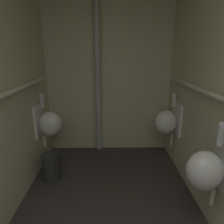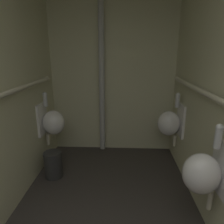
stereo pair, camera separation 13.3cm
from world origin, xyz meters
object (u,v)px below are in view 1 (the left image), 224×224
urinal_right_far (167,122)px  standpipe_back_wall (98,70)px  waste_bin (51,166)px  urinal_left_mid (49,123)px  urinal_right_mid (207,169)px

urinal_right_far → standpipe_back_wall: bearing=155.0°
urinal_right_far → waste_bin: urinal_right_far is taller
urinal_left_mid → waste_bin: (0.08, -0.30, -0.48)m
urinal_left_mid → urinal_right_mid: same height
urinal_left_mid → standpipe_back_wall: bearing=37.3°
urinal_right_mid → urinal_right_far: 1.21m
urinal_right_far → urinal_right_mid: bearing=-90.0°
urinal_left_mid → urinal_right_mid: 1.99m
waste_bin → urinal_right_far: bearing=12.5°
urinal_right_mid → standpipe_back_wall: standpipe_back_wall is taller
urinal_left_mid → standpipe_back_wall: size_ratio=0.29×
urinal_right_mid → urinal_right_far: size_ratio=1.00×
urinal_right_mid → urinal_right_far: (0.00, 1.21, 0.00)m
urinal_right_far → standpipe_back_wall: size_ratio=0.29×
standpipe_back_wall → waste_bin: 1.50m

